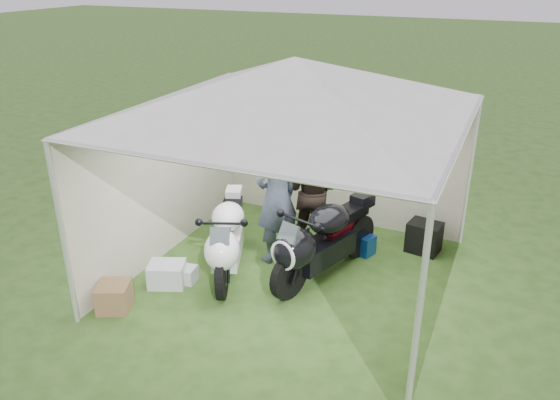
{
  "coord_description": "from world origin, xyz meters",
  "views": [
    {
      "loc": [
        2.49,
        -6.03,
        4.01
      ],
      "look_at": [
        -0.34,
        0.35,
        0.97
      ],
      "focal_mm": 35.0,
      "sensor_mm": 36.0,
      "label": 1
    }
  ],
  "objects_px": {
    "crate_0": "(167,274)",
    "motorcycle_white": "(227,237)",
    "equipment_box": "(424,237)",
    "canopy_tent": "(295,92)",
    "paddock_stand": "(360,243)",
    "person_blue_jacket": "(277,197)",
    "person_dark_jacket": "(312,190)",
    "motorcycle_black": "(321,240)",
    "crate_1": "(114,297)",
    "crate_2": "(185,274)"
  },
  "relations": [
    {
      "from": "person_blue_jacket",
      "to": "crate_1",
      "type": "height_order",
      "value": "person_blue_jacket"
    },
    {
      "from": "person_blue_jacket",
      "to": "crate_1",
      "type": "xyz_separation_m",
      "value": [
        -1.34,
        -2.0,
        -0.81
      ]
    },
    {
      "from": "motorcycle_white",
      "to": "person_dark_jacket",
      "type": "distance_m",
      "value": 1.5
    },
    {
      "from": "person_dark_jacket",
      "to": "canopy_tent",
      "type": "bearing_deg",
      "value": 97.47
    },
    {
      "from": "person_blue_jacket",
      "to": "motorcycle_black",
      "type": "bearing_deg",
      "value": 98.44
    },
    {
      "from": "motorcycle_black",
      "to": "person_dark_jacket",
      "type": "distance_m",
      "value": 1.03
    },
    {
      "from": "canopy_tent",
      "to": "person_dark_jacket",
      "type": "distance_m",
      "value": 1.93
    },
    {
      "from": "canopy_tent",
      "to": "paddock_stand",
      "type": "bearing_deg",
      "value": 57.13
    },
    {
      "from": "motorcycle_white",
      "to": "paddock_stand",
      "type": "distance_m",
      "value": 2.06
    },
    {
      "from": "crate_1",
      "to": "equipment_box",
      "type": "bearing_deg",
      "value": 43.32
    },
    {
      "from": "motorcycle_black",
      "to": "person_dark_jacket",
      "type": "bearing_deg",
      "value": 136.44
    },
    {
      "from": "motorcycle_black",
      "to": "person_blue_jacket",
      "type": "height_order",
      "value": "person_blue_jacket"
    },
    {
      "from": "person_dark_jacket",
      "to": "equipment_box",
      "type": "distance_m",
      "value": 1.83
    },
    {
      "from": "person_blue_jacket",
      "to": "crate_1",
      "type": "distance_m",
      "value": 2.54
    },
    {
      "from": "paddock_stand",
      "to": "person_dark_jacket",
      "type": "xyz_separation_m",
      "value": [
        -0.77,
        -0.07,
        0.76
      ]
    },
    {
      "from": "equipment_box",
      "to": "crate_2",
      "type": "bearing_deg",
      "value": -142.26
    },
    {
      "from": "motorcycle_black",
      "to": "paddock_stand",
      "type": "height_order",
      "value": "motorcycle_black"
    },
    {
      "from": "crate_1",
      "to": "paddock_stand",
      "type": "bearing_deg",
      "value": 47.78
    },
    {
      "from": "motorcycle_black",
      "to": "crate_1",
      "type": "bearing_deg",
      "value": -122.48
    },
    {
      "from": "motorcycle_black",
      "to": "paddock_stand",
      "type": "distance_m",
      "value": 1.08
    },
    {
      "from": "person_blue_jacket",
      "to": "person_dark_jacket",
      "type": "bearing_deg",
      "value": -178.95
    },
    {
      "from": "motorcycle_black",
      "to": "crate_2",
      "type": "height_order",
      "value": "motorcycle_black"
    },
    {
      "from": "canopy_tent",
      "to": "motorcycle_white",
      "type": "distance_m",
      "value": 2.21
    },
    {
      "from": "canopy_tent",
      "to": "person_blue_jacket",
      "type": "height_order",
      "value": "canopy_tent"
    },
    {
      "from": "motorcycle_white",
      "to": "person_blue_jacket",
      "type": "relative_size",
      "value": 0.99
    },
    {
      "from": "crate_0",
      "to": "crate_1",
      "type": "xyz_separation_m",
      "value": [
        -0.28,
        -0.74,
        0.02
      ]
    },
    {
      "from": "motorcycle_white",
      "to": "crate_0",
      "type": "xyz_separation_m",
      "value": [
        -0.6,
        -0.61,
        -0.4
      ]
    },
    {
      "from": "person_dark_jacket",
      "to": "crate_1",
      "type": "distance_m",
      "value": 3.16
    },
    {
      "from": "paddock_stand",
      "to": "equipment_box",
      "type": "height_order",
      "value": "equipment_box"
    },
    {
      "from": "motorcycle_white",
      "to": "equipment_box",
      "type": "distance_m",
      "value": 2.97
    },
    {
      "from": "paddock_stand",
      "to": "equipment_box",
      "type": "relative_size",
      "value": 0.86
    },
    {
      "from": "motorcycle_white",
      "to": "crate_0",
      "type": "height_order",
      "value": "motorcycle_white"
    },
    {
      "from": "canopy_tent",
      "to": "crate_2",
      "type": "bearing_deg",
      "value": -150.68
    },
    {
      "from": "motorcycle_white",
      "to": "motorcycle_black",
      "type": "distance_m",
      "value": 1.28
    },
    {
      "from": "equipment_box",
      "to": "paddock_stand",
      "type": "bearing_deg",
      "value": -153.66
    },
    {
      "from": "equipment_box",
      "to": "crate_1",
      "type": "distance_m",
      "value": 4.5
    },
    {
      "from": "canopy_tent",
      "to": "person_blue_jacket",
      "type": "distance_m",
      "value": 1.68
    },
    {
      "from": "motorcycle_white",
      "to": "equipment_box",
      "type": "height_order",
      "value": "motorcycle_white"
    },
    {
      "from": "canopy_tent",
      "to": "crate_0",
      "type": "height_order",
      "value": "canopy_tent"
    },
    {
      "from": "canopy_tent",
      "to": "crate_1",
      "type": "xyz_separation_m",
      "value": [
        -1.75,
        -1.63,
        -2.4
      ]
    },
    {
      "from": "person_blue_jacket",
      "to": "crate_2",
      "type": "height_order",
      "value": "person_blue_jacket"
    },
    {
      "from": "person_dark_jacket",
      "to": "motorcycle_black",
      "type": "bearing_deg",
      "value": 119.29
    },
    {
      "from": "paddock_stand",
      "to": "crate_1",
      "type": "height_order",
      "value": "crate_1"
    },
    {
      "from": "canopy_tent",
      "to": "crate_1",
      "type": "height_order",
      "value": "canopy_tent"
    },
    {
      "from": "motorcycle_white",
      "to": "crate_1",
      "type": "xyz_separation_m",
      "value": [
        -0.89,
        -1.34,
        -0.39
      ]
    },
    {
      "from": "motorcycle_white",
      "to": "person_blue_jacket",
      "type": "height_order",
      "value": "person_blue_jacket"
    },
    {
      "from": "equipment_box",
      "to": "crate_2",
      "type": "distance_m",
      "value": 3.56
    },
    {
      "from": "crate_0",
      "to": "crate_2",
      "type": "xyz_separation_m",
      "value": [
        0.17,
        0.17,
        -0.05
      ]
    },
    {
      "from": "paddock_stand",
      "to": "crate_1",
      "type": "distance_m",
      "value": 3.59
    },
    {
      "from": "crate_0",
      "to": "motorcycle_white",
      "type": "bearing_deg",
      "value": 45.15
    }
  ]
}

